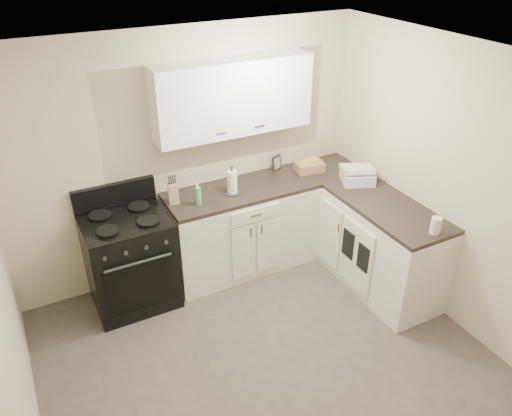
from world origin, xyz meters
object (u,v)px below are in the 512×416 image
stove (131,262)px  paper_towel (232,182)px  countertop_grill (357,177)px  wicker_basket (309,166)px  knife_block (173,193)px

stove → paper_towel: size_ratio=3.90×
paper_towel → countertop_grill: bearing=-16.6°
stove → wicker_basket: size_ratio=3.18×
paper_towel → wicker_basket: size_ratio=0.81×
paper_towel → stove: bearing=179.1°
stove → knife_block: 0.77m
stove → wicker_basket: wicker_basket is taller
paper_towel → knife_block: bearing=172.1°
knife_block → paper_towel: paper_towel is taller
knife_block → paper_towel: (0.58, -0.08, 0.02)m
knife_block → wicker_basket: bearing=10.7°
knife_block → countertop_grill: 1.87m
stove → knife_block: bearing=7.1°
countertop_grill → paper_towel: bearing=-172.9°
wicker_basket → stove: bearing=-178.2°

